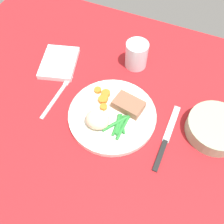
# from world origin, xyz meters

# --- Properties ---
(dining_table) EXTENTS (1.20, 0.90, 0.02)m
(dining_table) POSITION_xyz_m (0.00, 0.00, 0.01)
(dining_table) COLOR red
(dining_table) RESTS_ON ground
(dinner_plate) EXTENTS (0.24, 0.24, 0.02)m
(dinner_plate) POSITION_xyz_m (0.01, -0.00, 0.03)
(dinner_plate) COLOR white
(dinner_plate) RESTS_ON dining_table
(meat_portion) EXTENTS (0.09, 0.06, 0.03)m
(meat_portion) POSITION_xyz_m (0.04, 0.04, 0.05)
(meat_portion) COLOR #936047
(meat_portion) RESTS_ON dinner_plate
(mashed_potatoes) EXTENTS (0.06, 0.06, 0.04)m
(mashed_potatoes) POSITION_xyz_m (-0.01, -0.04, 0.06)
(mashed_potatoes) COLOR beige
(mashed_potatoes) RESTS_ON dinner_plate
(carrot_slices) EXTENTS (0.06, 0.07, 0.01)m
(carrot_slices) POSITION_xyz_m (-0.03, 0.04, 0.04)
(carrot_slices) COLOR orange
(carrot_slices) RESTS_ON dinner_plate
(green_beans) EXTENTS (0.06, 0.09, 0.01)m
(green_beans) POSITION_xyz_m (0.05, -0.02, 0.04)
(green_beans) COLOR #2D8C38
(green_beans) RESTS_ON dinner_plate
(fork) EXTENTS (0.01, 0.17, 0.00)m
(fork) POSITION_xyz_m (-0.16, -0.00, 0.02)
(fork) COLOR silver
(fork) RESTS_ON dining_table
(knife) EXTENTS (0.02, 0.20, 0.01)m
(knife) POSITION_xyz_m (0.17, -0.00, 0.02)
(knife) COLOR black
(knife) RESTS_ON dining_table
(water_glass) EXTENTS (0.07, 0.07, 0.08)m
(water_glass) POSITION_xyz_m (-0.00, 0.21, 0.06)
(water_glass) COLOR silver
(water_glass) RESTS_ON dining_table
(salad_bowl) EXTENTS (0.15, 0.15, 0.04)m
(salad_bowl) POSITION_xyz_m (0.27, 0.06, 0.04)
(salad_bowl) COLOR #99B28C
(salad_bowl) RESTS_ON dining_table
(napkin) EXTENTS (0.14, 0.16, 0.02)m
(napkin) POSITION_xyz_m (-0.22, 0.11, 0.03)
(napkin) COLOR white
(napkin) RESTS_ON dining_table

